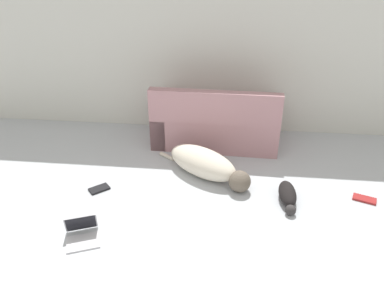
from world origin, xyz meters
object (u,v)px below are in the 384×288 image
(laptop_open, at_px, (82,231))
(book_black, at_px, (99,189))
(cat, at_px, (288,195))
(couch, at_px, (215,124))
(dog, at_px, (206,164))
(book_red, at_px, (364,199))

(laptop_open, xyz_separation_m, book_black, (-0.10, 0.77, -0.06))
(cat, distance_m, book_black, 2.09)
(couch, height_order, book_black, couch)
(laptop_open, bearing_deg, book_black, 74.79)
(dog, relative_size, cat, 1.92)
(book_black, relative_size, book_red, 0.94)
(dog, distance_m, book_black, 1.26)
(cat, bearing_deg, couch, -148.14)
(couch, xyz_separation_m, laptop_open, (-1.15, -2.06, -0.21))
(dog, relative_size, book_black, 4.87)
(dog, distance_m, book_red, 1.79)
(book_black, bearing_deg, cat, 0.12)
(couch, relative_size, laptop_open, 4.23)
(couch, height_order, cat, couch)
(couch, relative_size, dog, 1.40)
(dog, bearing_deg, couch, 120.43)
(dog, distance_m, laptop_open, 1.62)
(dog, height_order, book_black, dog)
(book_black, distance_m, book_red, 2.94)
(couch, bearing_deg, book_black, 47.79)
(cat, bearing_deg, laptop_open, -70.32)
(dog, xyz_separation_m, book_red, (1.75, -0.31, -0.15))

